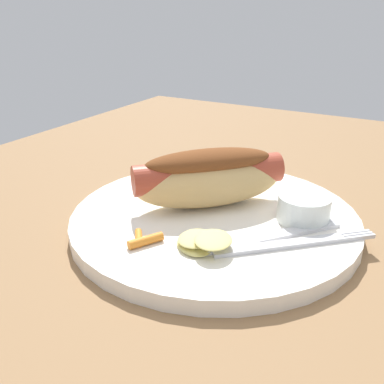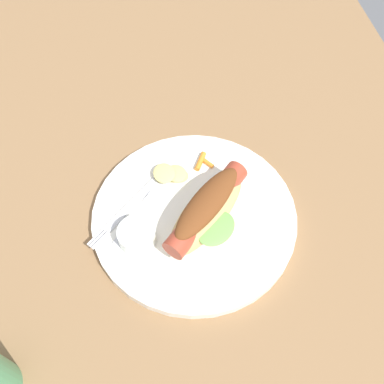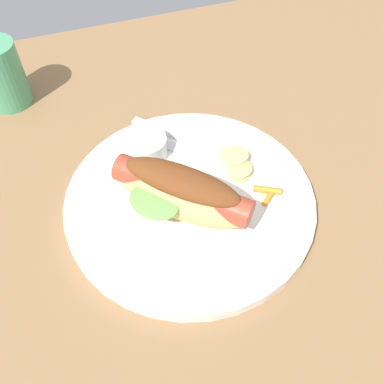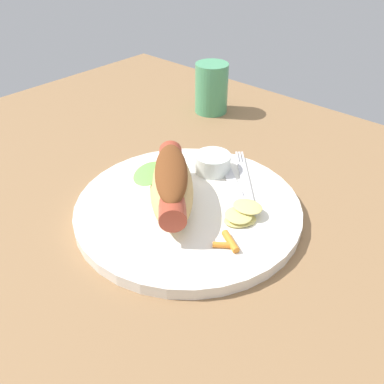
{
  "view_description": "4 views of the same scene",
  "coord_description": "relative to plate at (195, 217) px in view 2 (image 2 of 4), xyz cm",
  "views": [
    {
      "loc": [
        36.23,
        18.82,
        22.48
      ],
      "look_at": [
        -0.5,
        -1.78,
        4.32
      ],
      "focal_mm": 41.51,
      "sensor_mm": 36.0,
      "label": 1
    },
    {
      "loc": [
        -34.5,
        5.76,
        58.09
      ],
      "look_at": [
        -1.17,
        0.16,
        5.99
      ],
      "focal_mm": 40.99,
      "sensor_mm": 36.0,
      "label": 2
    },
    {
      "loc": [
        -12.71,
        -30.25,
        42.55
      ],
      "look_at": [
        -2.6,
        -1.74,
        4.67
      ],
      "focal_mm": 39.87,
      "sensor_mm": 36.0,
      "label": 3
    },
    {
      "loc": [
        28.51,
        -33.48,
        35.59
      ],
      "look_at": [
        -0.48,
        -1.17,
        5.02
      ],
      "focal_mm": 39.27,
      "sensor_mm": 36.0,
      "label": 4
    }
  ],
  "objects": [
    {
      "name": "fork",
      "position": [
        2.67,
        9.44,
        1.0
      ],
      "size": [
        11.74,
        12.59,
        0.4
      ],
      "rotation": [
        0.0,
        0.0,
        2.32
      ],
      "color": "silver",
      "rests_on": "plate"
    },
    {
      "name": "chips_pile",
      "position": [
        7.32,
        2.34,
        1.58
      ],
      "size": [
        5.01,
        6.48,
        1.57
      ],
      "color": "#DDD076",
      "rests_on": "plate"
    },
    {
      "name": "plate",
      "position": [
        0.0,
        0.0,
        0.0
      ],
      "size": [
        30.56,
        30.56,
        1.6
      ],
      "primitive_type": "cylinder",
      "color": "white",
      "rests_on": "ground_plane"
    },
    {
      "name": "hot_dog",
      "position": [
        -1.54,
        -1.5,
        4.19
      ],
      "size": [
        15.64,
        15.59,
        6.43
      ],
      "rotation": [
        0.0,
        0.0,
        2.36
      ],
      "color": "tan",
      "rests_on": "plate"
    },
    {
      "name": "carrot_garnish",
      "position": [
        9.09,
        -2.84,
        1.2
      ],
      "size": [
        3.43,
        3.25,
        0.86
      ],
      "color": "orange",
      "rests_on": "plate"
    },
    {
      "name": "ground_plane",
      "position": [
        2.26,
        0.04,
        -1.7
      ],
      "size": [
        120.0,
        90.0,
        1.8
      ],
      "primitive_type": "cube",
      "color": "olive"
    },
    {
      "name": "knife",
      "position": [
        2.2,
        7.29,
        0.98
      ],
      "size": [
        12.59,
        10.5,
        0.36
      ],
      "primitive_type": "cube",
      "rotation": [
        0.0,
        0.0,
        2.46
      ],
      "color": "silver",
      "rests_on": "plate"
    },
    {
      "name": "sauce_ramekin",
      "position": [
        -2.94,
        8.77,
        2.16
      ],
      "size": [
        5.38,
        5.38,
        2.73
      ],
      "primitive_type": "cylinder",
      "color": "white",
      "rests_on": "plate"
    }
  ]
}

